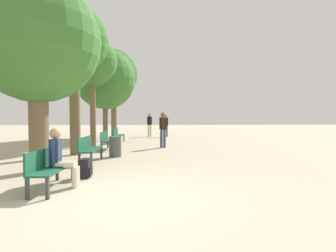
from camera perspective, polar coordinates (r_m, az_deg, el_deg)
ground_plane at (r=4.98m, az=-9.61°, el=-15.52°), size 80.00×80.00×0.00m
bench_row_0 at (r=6.02m, az=-24.57°, el=-7.83°), size 0.45×1.50×0.83m
bench_row_1 at (r=8.99m, az=-16.92°, el=-4.47°), size 0.45×1.50×0.83m
bench_row_2 at (r=12.05m, az=-13.14°, el=-2.76°), size 0.45×1.50×0.83m
bench_row_3 at (r=15.15m, az=-10.90°, el=-1.74°), size 0.45×1.50×0.83m
tree_row_0 at (r=8.14m, az=-26.58°, el=16.10°), size 3.34×3.34×5.21m
tree_row_1 at (r=11.20m, az=-19.78°, el=16.84°), size 2.63×2.63×5.77m
tree_row_2 at (r=13.84m, az=-16.14°, el=13.24°), size 2.44×2.44×5.45m
tree_row_3 at (r=16.79m, az=-13.54°, el=9.88°), size 3.72×3.72×5.65m
tree_row_4 at (r=19.98m, az=-11.77°, el=11.01°), size 3.54×3.54×6.40m
person_seated at (r=6.00m, az=-22.28°, el=-6.06°), size 0.59×0.34×1.26m
backpack at (r=6.80m, az=-17.49°, el=-8.80°), size 0.26×0.35×0.47m
pedestrian_near at (r=12.52m, az=-1.12°, el=-0.30°), size 0.34×0.25×1.69m
pedestrian_mid at (r=19.01m, az=-0.46°, el=0.42°), size 0.33×0.28×1.62m
pedestrian_far at (r=19.24m, az=-4.05°, el=0.61°), size 0.35×0.25×1.72m
trash_bin at (r=9.94m, az=-11.41°, el=-4.42°), size 0.45×0.45×0.76m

